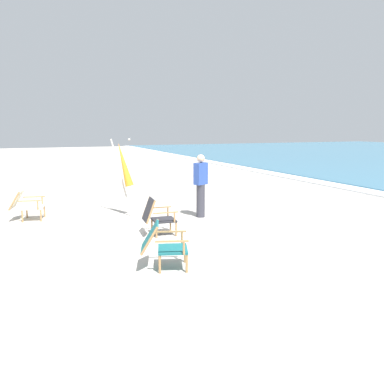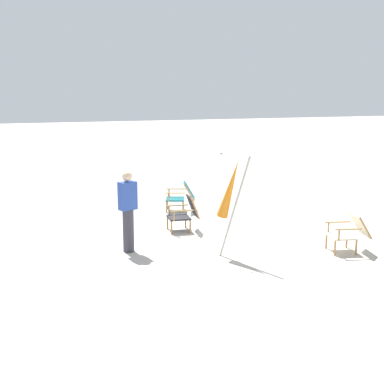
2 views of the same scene
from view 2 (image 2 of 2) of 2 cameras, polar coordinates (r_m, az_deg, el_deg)
ground_plane at (r=12.04m, az=5.76°, el=-4.52°), size 80.00×80.00×0.00m
beach_chair_front_left at (r=12.18m, az=-0.74°, el=-2.19°), size 0.64×0.73×0.81m
beach_chair_far_center at (r=14.12m, az=-1.14°, el=-0.35°), size 0.78×0.91×0.78m
beach_chair_back_left at (r=11.11m, az=16.50°, el=-4.02°), size 0.72×0.87×0.77m
umbrella_furled_orange at (r=10.10m, az=4.11°, el=0.23°), size 0.65×0.53×2.04m
person_near_chairs at (r=10.63m, az=-6.85°, el=-1.99°), size 0.31×0.39×1.63m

